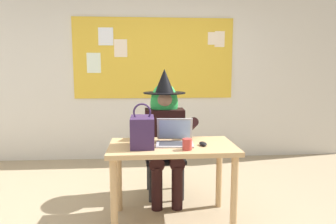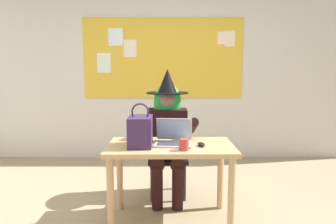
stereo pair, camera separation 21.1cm
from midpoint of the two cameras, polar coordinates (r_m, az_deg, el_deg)
The scene contains 9 objects.
ground_plane at distance 2.90m, azimuth 0.50°, elevation -20.31°, with size 24.00×24.00×0.00m, color tan.
wall_back_bulletin at distance 4.68m, azimuth 0.26°, elevation 7.90°, with size 6.16×2.25×2.72m.
desk_main at distance 2.73m, azimuth 2.57°, elevation -8.49°, with size 1.12×0.63×0.72m.
chair_at_desk at distance 3.40m, azimuth 1.45°, elevation -7.08°, with size 0.44×0.44×0.89m.
person_costumed at distance 3.22m, azimuth 1.60°, elevation -2.83°, with size 0.59×0.69×1.39m.
laptop at distance 2.72m, azimuth 3.11°, elevation -4.99°, with size 0.35×0.32×0.22m.
computer_mouse at distance 2.67m, azimuth 8.39°, elevation -6.06°, with size 0.06×0.10×0.03m, color black.
handbag at distance 2.63m, azimuth -3.10°, elevation -3.58°, with size 0.20×0.30×0.38m.
coffee_mug at distance 2.51m, azimuth 5.27°, elevation -6.16°, with size 0.08×0.08×0.10m, color #B23833.
Camera 2 is at (0.07, -2.56, 1.37)m, focal length 32.33 mm.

